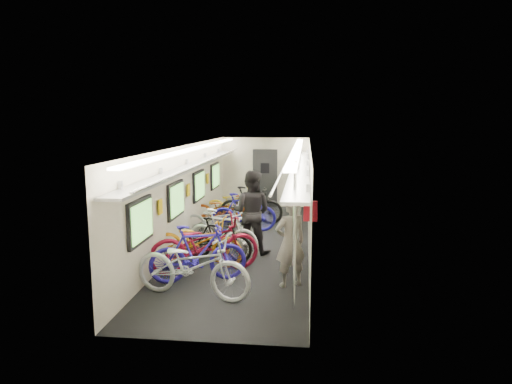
% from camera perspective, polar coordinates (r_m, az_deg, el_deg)
% --- Properties ---
extents(train_car_shell, '(10.00, 10.00, 10.00)m').
position_cam_1_polar(train_car_shell, '(11.65, -2.51, 2.36)').
color(train_car_shell, black).
rests_on(train_car_shell, ground).
extents(bicycle_0, '(2.24, 1.21, 1.12)m').
position_cam_1_polar(bicycle_0, '(7.92, -7.94, -9.08)').
color(bicycle_0, silver).
rests_on(bicycle_0, ground).
extents(bicycle_1, '(1.89, 1.09, 1.10)m').
position_cam_1_polar(bicycle_1, '(8.62, -7.23, -7.63)').
color(bicycle_1, '#271AA1').
rests_on(bicycle_1, ground).
extents(bicycle_2, '(2.31, 1.57, 1.15)m').
position_cam_1_polar(bicycle_2, '(9.14, -6.42, -6.48)').
color(bicycle_2, maroon).
rests_on(bicycle_2, ground).
extents(bicycle_3, '(1.61, 0.76, 0.93)m').
position_cam_1_polar(bicycle_3, '(9.89, -4.75, -5.89)').
color(bicycle_3, black).
rests_on(bicycle_3, ground).
extents(bicycle_4, '(2.02, 0.96, 1.02)m').
position_cam_1_polar(bicycle_4, '(9.61, -7.28, -6.13)').
color(bicycle_4, orange).
rests_on(bicycle_4, ground).
extents(bicycle_5, '(1.82, 1.04, 1.05)m').
position_cam_1_polar(bicycle_5, '(10.16, -4.17, -5.14)').
color(bicycle_5, silver).
rests_on(bicycle_5, ground).
extents(bicycle_6, '(1.94, 0.93, 0.98)m').
position_cam_1_polar(bicycle_6, '(11.52, -4.75, -3.64)').
color(bicycle_6, '#A5A6A9').
rests_on(bicycle_6, ground).
extents(bicycle_7, '(1.86, 0.95, 1.08)m').
position_cam_1_polar(bicycle_7, '(12.28, -1.57, -2.57)').
color(bicycle_7, '#1D178F').
rests_on(bicycle_7, ground).
extents(bicycle_8, '(2.08, 1.19, 1.03)m').
position_cam_1_polar(bicycle_8, '(12.60, -4.00, -2.40)').
color(bicycle_8, '#8B360F').
rests_on(bicycle_8, ground).
extents(bicycle_9, '(1.85, 0.56, 1.11)m').
position_cam_1_polar(bicycle_9, '(13.22, -0.62, -1.67)').
color(bicycle_9, black).
rests_on(bicycle_9, ground).
extents(bicycle_10, '(1.88, 1.18, 0.93)m').
position_cam_1_polar(bicycle_10, '(14.08, -2.80, -1.38)').
color(bicycle_10, '#B89611').
rests_on(bicycle_10, ground).
extents(passenger_near, '(0.72, 0.64, 1.65)m').
position_cam_1_polar(passenger_near, '(8.29, 4.33, -6.28)').
color(passenger_near, gray).
rests_on(passenger_near, ground).
extents(passenger_mid, '(1.05, 0.89, 1.89)m').
position_cam_1_polar(passenger_mid, '(10.32, -0.58, -2.51)').
color(passenger_mid, black).
rests_on(passenger_mid, ground).
extents(backpack, '(0.27, 0.15, 0.38)m').
position_cam_1_polar(backpack, '(8.79, 6.83, -2.38)').
color(backpack, '#A6101E').
rests_on(backpack, passenger_near).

